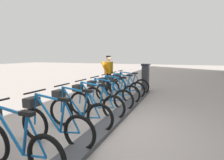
% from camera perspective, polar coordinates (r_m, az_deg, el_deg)
% --- Properties ---
extents(ground_plane, '(60.00, 60.00, 0.00)m').
position_cam_1_polar(ground_plane, '(4.49, -2.13, -14.64)').
color(ground_plane, '#B0A49D').
extents(dock_rail_base, '(0.44, 9.38, 0.10)m').
position_cam_1_polar(dock_rail_base, '(4.47, -2.14, -14.04)').
color(dock_rail_base, '#47474C').
rests_on(dock_rail_base, ground).
extents(payment_kiosk, '(0.36, 0.52, 1.28)m').
position_cam_1_polar(payment_kiosk, '(9.05, 10.15, 0.98)').
color(payment_kiosk, '#38383D').
rests_on(payment_kiosk, ground).
extents(bike_docked_0, '(1.72, 0.54, 1.02)m').
position_cam_1_polar(bike_docked_0, '(8.32, 5.02, -1.15)').
color(bike_docked_0, black).
rests_on(bike_docked_0, ground).
extents(bike_docked_1, '(1.72, 0.54, 1.02)m').
position_cam_1_polar(bike_docked_1, '(7.51, 3.21, -2.10)').
color(bike_docked_1, black).
rests_on(bike_docked_1, ground).
extents(bike_docked_2, '(1.72, 0.54, 1.02)m').
position_cam_1_polar(bike_docked_2, '(6.72, 0.95, -3.26)').
color(bike_docked_2, black).
rests_on(bike_docked_2, ground).
extents(bike_docked_3, '(1.72, 0.54, 1.02)m').
position_cam_1_polar(bike_docked_3, '(5.93, -1.92, -4.73)').
color(bike_docked_3, black).
rests_on(bike_docked_3, ground).
extents(bike_docked_4, '(1.72, 0.54, 1.02)m').
position_cam_1_polar(bike_docked_4, '(5.18, -5.66, -6.62)').
color(bike_docked_4, black).
rests_on(bike_docked_4, ground).
extents(bike_docked_5, '(1.72, 0.54, 1.02)m').
position_cam_1_polar(bike_docked_5, '(4.46, -10.68, -9.09)').
color(bike_docked_5, black).
rests_on(bike_docked_5, ground).
extents(bike_docked_6, '(1.72, 0.54, 1.02)m').
position_cam_1_polar(bike_docked_6, '(3.79, -17.67, -12.35)').
color(bike_docked_6, black).
rests_on(bike_docked_6, ground).
extents(bike_docked_7, '(1.72, 0.54, 1.02)m').
position_cam_1_polar(bike_docked_7, '(3.22, -27.64, -16.56)').
color(bike_docked_7, black).
rests_on(bike_docked_7, ground).
extents(worker_near_rack, '(0.48, 0.63, 1.66)m').
position_cam_1_polar(worker_near_rack, '(8.77, -1.05, 2.48)').
color(worker_near_rack, white).
rests_on(worker_near_rack, ground).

